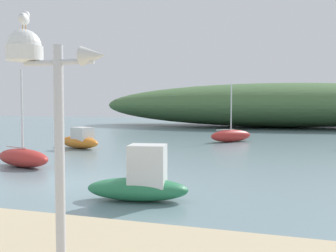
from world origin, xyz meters
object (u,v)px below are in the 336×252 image
sailboat_off_point (23,157)px  motorboat_inner_mooring (80,140)px  motorboat_far_left (141,181)px  mast_structure (41,78)px  seagull_on_radar (24,18)px  sailboat_west_reach (231,136)px

sailboat_off_point → motorboat_inner_mooring: (-1.18, 6.25, 0.08)m
motorboat_far_left → mast_structure: bearing=-83.4°
seagull_on_radar → sailboat_west_reach: 20.85m
motorboat_far_left → sailboat_west_reach: sailboat_west_reach is taller
seagull_on_radar → sailboat_off_point: sailboat_off_point is taller
motorboat_far_left → sailboat_west_reach: bearing=90.0°
mast_structure → motorboat_inner_mooring: 16.68m
mast_structure → motorboat_far_left: bearing=96.6°
sailboat_west_reach → mast_structure: bearing=-88.5°
sailboat_off_point → motorboat_far_left: sailboat_off_point is taller
seagull_on_radar → sailboat_west_reach: size_ratio=0.09×
seagull_on_radar → sailboat_west_reach: bearing=90.8°
motorboat_inner_mooring → motorboat_far_left: (7.46, -9.74, 0.04)m
mast_structure → sailboat_west_reach: sailboat_west_reach is taller
seagull_on_radar → sailboat_off_point: (-6.59, 8.19, -3.09)m
sailboat_off_point → motorboat_inner_mooring: sailboat_off_point is taller
motorboat_far_left → sailboat_west_reach: 15.93m
motorboat_far_left → seagull_on_radar: bearing=-86.2°
motorboat_inner_mooring → sailboat_west_reach: 9.70m
seagull_on_radar → sailboat_off_point: size_ratio=0.09×
motorboat_inner_mooring → sailboat_off_point: bearing=-79.3°
motorboat_inner_mooring → seagull_on_radar: bearing=-61.7°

